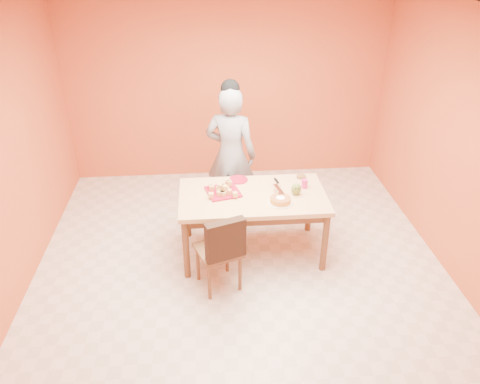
{
  "coord_description": "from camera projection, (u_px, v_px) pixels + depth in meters",
  "views": [
    {
      "loc": [
        -0.35,
        -3.96,
        3.28
      ],
      "look_at": [
        0.01,
        0.3,
        0.88
      ],
      "focal_mm": 35.0,
      "sensor_mm": 36.0,
      "label": 1
    }
  ],
  "objects": [
    {
      "name": "floor",
      "position": [
        242.0,
        276.0,
        5.07
      ],
      "size": [
        5.0,
        5.0,
        0.0
      ],
      "primitive_type": "plane",
      "color": "beige",
      "rests_on": "ground"
    },
    {
      "name": "ceiling",
      "position": [
        242.0,
        12.0,
        3.75
      ],
      "size": [
        5.0,
        5.0,
        0.0
      ],
      "primitive_type": "plane",
      "rotation": [
        3.14,
        0.0,
        0.0
      ],
      "color": "white",
      "rests_on": "wall_back"
    },
    {
      "name": "wall_back",
      "position": [
        227.0,
        87.0,
        6.58
      ],
      "size": [
        4.5,
        0.0,
        4.5
      ],
      "primitive_type": "plane",
      "rotation": [
        1.57,
        0.0,
        0.0
      ],
      "color": "#C5552D",
      "rests_on": "floor"
    },
    {
      "name": "wall_right",
      "position": [
        471.0,
        155.0,
        4.57
      ],
      "size": [
        0.0,
        5.0,
        5.0
      ],
      "primitive_type": "plane",
      "rotation": [
        1.57,
        0.0,
        -1.57
      ],
      "color": "#C5552D",
      "rests_on": "floor"
    },
    {
      "name": "dining_table",
      "position": [
        253.0,
        202.0,
        5.13
      ],
      "size": [
        1.6,
        0.9,
        0.76
      ],
      "color": "tan",
      "rests_on": "floor"
    },
    {
      "name": "dining_chair",
      "position": [
        218.0,
        249.0,
        4.7
      ],
      "size": [
        0.54,
        0.6,
        0.91
      ],
      "rotation": [
        0.0,
        0.0,
        0.35
      ],
      "color": "brown",
      "rests_on": "floor"
    },
    {
      "name": "pastry_pile",
      "position": [
        223.0,
        187.0,
        5.09
      ],
      "size": [
        0.31,
        0.31,
        0.1
      ],
      "primitive_type": null,
      "color": "tan",
      "rests_on": "pastry_platter"
    },
    {
      "name": "person",
      "position": [
        231.0,
        155.0,
        5.74
      ],
      "size": [
        0.73,
        0.59,
        1.73
      ],
      "primitive_type": "imported",
      "rotation": [
        0.0,
        0.0,
        2.83
      ],
      "color": "gray",
      "rests_on": "floor"
    },
    {
      "name": "pastry_platter",
      "position": [
        223.0,
        192.0,
        5.12
      ],
      "size": [
        0.42,
        0.42,
        0.02
      ],
      "primitive_type": "cube",
      "rotation": [
        0.0,
        0.0,
        0.25
      ],
      "color": "maroon",
      "rests_on": "dining_table"
    },
    {
      "name": "red_dinner_plate",
      "position": [
        238.0,
        180.0,
        5.38
      ],
      "size": [
        0.24,
        0.24,
        0.01
      ],
      "primitive_type": "cylinder",
      "rotation": [
        0.0,
        0.0,
        -0.11
      ],
      "color": "maroon",
      "rests_on": "dining_table"
    },
    {
      "name": "white_cake_plate",
      "position": [
        280.0,
        203.0,
        4.93
      ],
      "size": [
        0.29,
        0.29,
        0.01
      ],
      "primitive_type": "cylinder",
      "rotation": [
        0.0,
        0.0,
        0.15
      ],
      "color": "white",
      "rests_on": "dining_table"
    },
    {
      "name": "sponge_cake",
      "position": [
        280.0,
        200.0,
        4.91
      ],
      "size": [
        0.26,
        0.26,
        0.05
      ],
      "primitive_type": "cylinder",
      "rotation": [
        0.0,
        0.0,
        -0.19
      ],
      "color": "#C08231",
      "rests_on": "white_cake_plate"
    },
    {
      "name": "cake_server",
      "position": [
        279.0,
        189.0,
        5.06
      ],
      "size": [
        0.09,
        0.24,
        0.01
      ],
      "primitive_type": "cube",
      "rotation": [
        0.0,
        0.0,
        0.21
      ],
      "color": "silver",
      "rests_on": "sponge_cake"
    },
    {
      "name": "egg_ornament",
      "position": [
        296.0,
        189.0,
        5.06
      ],
      "size": [
        0.14,
        0.12,
        0.14
      ],
      "primitive_type": "ellipsoid",
      "rotation": [
        0.0,
        0.0,
        -0.37
      ],
      "color": "olive",
      "rests_on": "dining_table"
    },
    {
      "name": "magenta_glass",
      "position": [
        305.0,
        184.0,
        5.2
      ],
      "size": [
        0.08,
        0.08,
        0.1
      ],
      "primitive_type": "cylinder",
      "rotation": [
        0.0,
        0.0,
        -0.27
      ],
      "color": "#C41D67",
      "rests_on": "dining_table"
    },
    {
      "name": "checker_tin",
      "position": [
        301.0,
        177.0,
        5.43
      ],
      "size": [
        0.12,
        0.12,
        0.03
      ],
      "primitive_type": "cylinder",
      "rotation": [
        0.0,
        0.0,
        -0.23
      ],
      "color": "#3B2410",
      "rests_on": "dining_table"
    }
  ]
}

